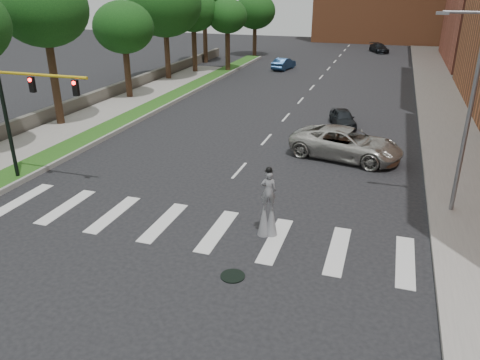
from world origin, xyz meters
TOP-DOWN VIEW (x-y plane):
  - ground_plane at (0.00, 0.00)m, footprint 160.00×160.00m
  - grass_median at (-11.50, 20.00)m, footprint 2.00×60.00m
  - median_curb at (-10.45, 20.00)m, footprint 0.20×60.00m
  - sidewalk_left at (-14.50, 10.00)m, footprint 4.00×60.00m
  - sidewalk_right at (12.50, 25.00)m, footprint 5.00×90.00m
  - stone_wall at (-17.00, 22.00)m, footprint 0.50×56.00m
  - manhole at (3.00, -2.00)m, footprint 0.90×0.90m
  - streetlight at (10.90, 6.00)m, footprint 2.05×0.20m
  - traffic_signal at (-9.78, 3.00)m, footprint 5.30×0.23m
  - stilt_performer at (3.41, 1.36)m, footprint 0.83×0.61m
  - suv_crossing at (5.51, 11.95)m, footprint 7.18×4.45m
  - car_near at (4.55, 18.88)m, footprint 2.63×3.98m
  - car_mid at (-5.20, 41.64)m, footprint 2.29×4.48m
  - car_far at (5.23, 60.98)m, footprint 3.55×4.92m
  - tree_2 at (-15.55, 12.59)m, footprint 6.06×6.06m
  - tree_3 at (-15.24, 22.07)m, footprint 5.30×5.30m
  - tree_4 at (-15.78, 31.31)m, footprint 7.79×7.79m
  - tree_6 at (-11.19, 37.95)m, footprint 4.55×4.55m
  - tree_7 at (-11.91, 51.79)m, footprint 5.78×5.78m
  - tree_8 at (-14.71, 36.27)m, footprint 5.51×5.51m

SIDE VIEW (x-z plane):
  - ground_plane at x=0.00m, z-range 0.00..0.00m
  - manhole at x=3.00m, z-range 0.00..0.04m
  - sidewalk_left at x=-14.50m, z-range 0.00..0.18m
  - sidewalk_right at x=12.50m, z-range 0.00..0.18m
  - grass_median at x=-11.50m, z-range 0.00..0.25m
  - median_curb at x=-10.45m, z-range 0.00..0.28m
  - stone_wall at x=-17.00m, z-range 0.00..1.10m
  - car_near at x=4.55m, z-range 0.00..1.26m
  - car_far at x=5.23m, z-range 0.00..1.32m
  - car_mid at x=-5.20m, z-range 0.00..1.41m
  - suv_crossing at x=5.51m, z-range 0.00..1.86m
  - stilt_performer at x=3.41m, z-range -0.32..2.78m
  - traffic_signal at x=-9.78m, z-range 1.05..7.25m
  - streetlight at x=10.90m, z-range 0.40..9.40m
  - tree_7 at x=-11.91m, z-range 1.82..10.44m
  - tree_3 at x=-15.24m, z-range 1.97..10.51m
  - tree_6 at x=-11.19m, z-range 2.13..10.41m
  - tree_8 at x=-14.71m, z-range 2.26..11.57m
  - tree_4 at x=-15.78m, z-range 2.23..13.35m
  - tree_2 at x=-15.55m, z-range 2.78..13.60m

